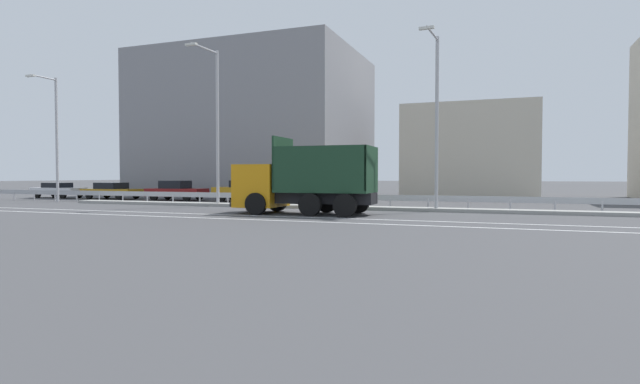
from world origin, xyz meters
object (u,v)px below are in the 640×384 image
at_px(median_road_sign, 262,186).
at_px(street_lamp_0, 55,133).
at_px(parked_car_2, 176,191).
at_px(street_lamp_1, 215,119).
at_px(parked_car_3, 244,191).
at_px(dump_truck, 290,187).
at_px(street_lamp_2, 436,113).
at_px(parked_car_0, 58,190).
at_px(parked_car_1, 112,191).
at_px(parked_car_4, 326,192).

distance_m(median_road_sign, street_lamp_0, 16.27).
distance_m(median_road_sign, parked_car_2, 11.08).
height_order(street_lamp_1, parked_car_3, street_lamp_1).
height_order(median_road_sign, parked_car_2, median_road_sign).
distance_m(dump_truck, street_lamp_0, 20.07).
bearing_deg(street_lamp_2, median_road_sign, 177.80).
bearing_deg(street_lamp_1, street_lamp_2, -0.20).
relative_size(street_lamp_2, parked_car_2, 1.95).
relative_size(dump_truck, parked_car_0, 1.43).
height_order(street_lamp_0, parked_car_3, street_lamp_0).
bearing_deg(street_lamp_1, parked_car_1, 157.29).
relative_size(street_lamp_2, parked_car_0, 1.85).
distance_m(street_lamp_2, parked_car_4, 10.56).
xyz_separation_m(parked_car_3, parked_car_4, (6.25, -0.11, -0.02)).
height_order(dump_truck, parked_car_3, dump_truck).
relative_size(dump_truck, median_road_sign, 2.88).
relative_size(median_road_sign, parked_car_3, 0.56).
distance_m(street_lamp_1, parked_car_4, 8.68).
bearing_deg(street_lamp_0, dump_truck, -10.85).
relative_size(street_lamp_2, parked_car_1, 1.81).
relative_size(street_lamp_0, parked_car_4, 1.73).
xyz_separation_m(street_lamp_1, parked_car_3, (-1.24, 5.62, -4.44)).
xyz_separation_m(parked_car_0, parked_car_3, (17.35, 0.28, 0.10)).
bearing_deg(parked_car_1, parked_car_2, 91.13).
distance_m(parked_car_0, parked_car_4, 23.61).
distance_m(street_lamp_1, parked_car_1, 14.78).
height_order(parked_car_0, parked_car_2, parked_car_2).
height_order(median_road_sign, street_lamp_0, street_lamp_0).
bearing_deg(street_lamp_0, parked_car_4, 16.78).
height_order(median_road_sign, street_lamp_2, street_lamp_2).
bearing_deg(street_lamp_1, parked_car_2, 141.72).
bearing_deg(parked_car_4, street_lamp_2, 51.56).
xyz_separation_m(street_lamp_1, parked_car_4, (5.01, 5.50, -4.46)).
bearing_deg(street_lamp_1, dump_truck, -29.25).
distance_m(street_lamp_2, parked_car_0, 32.28).
height_order(street_lamp_1, street_lamp_2, street_lamp_1).
distance_m(parked_car_0, parked_car_3, 17.36).
relative_size(dump_truck, parked_car_2, 1.51).
relative_size(parked_car_0, parked_car_1, 0.98).
distance_m(street_lamp_0, street_lamp_1, 12.94).
height_order(street_lamp_1, parked_car_1, street_lamp_1).
distance_m(street_lamp_0, parked_car_2, 9.03).
height_order(street_lamp_1, parked_car_0, street_lamp_1).
xyz_separation_m(street_lamp_0, street_lamp_2, (25.87, -0.14, 0.20)).
height_order(dump_truck, parked_car_2, dump_truck).
bearing_deg(parked_car_1, street_lamp_1, 68.42).
height_order(median_road_sign, parked_car_3, median_road_sign).
xyz_separation_m(dump_truck, parked_car_2, (-13.36, 9.06, -0.54)).
bearing_deg(dump_truck, median_road_sign, 39.63).
bearing_deg(street_lamp_1, parked_car_4, 47.69).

